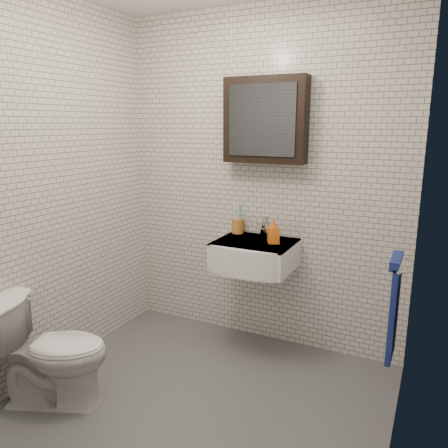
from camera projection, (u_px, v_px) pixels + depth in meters
name	position (u px, v px, depth m)	size (l,w,h in m)	color
ground	(197.00, 403.00, 2.68)	(2.20, 2.00, 0.01)	#52545A
room_shell	(194.00, 164.00, 2.35)	(2.22, 2.02, 2.51)	silver
washbasin	(253.00, 255.00, 3.13)	(0.55, 0.50, 0.20)	white
faucet	(263.00, 228.00, 3.26)	(0.06, 0.20, 0.15)	silver
mirror_cabinet	(265.00, 120.00, 3.08)	(0.60, 0.15, 0.60)	black
towel_rail	(394.00, 303.00, 2.37)	(0.09, 0.30, 0.58)	silver
toothbrush_cup	(238.00, 225.00, 3.37)	(0.11, 0.11, 0.25)	#B7752D
soap_bottle	(273.00, 231.00, 3.07)	(0.08, 0.08, 0.17)	orange
toilet	(51.00, 350.00, 2.63)	(0.38, 0.67, 0.69)	white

